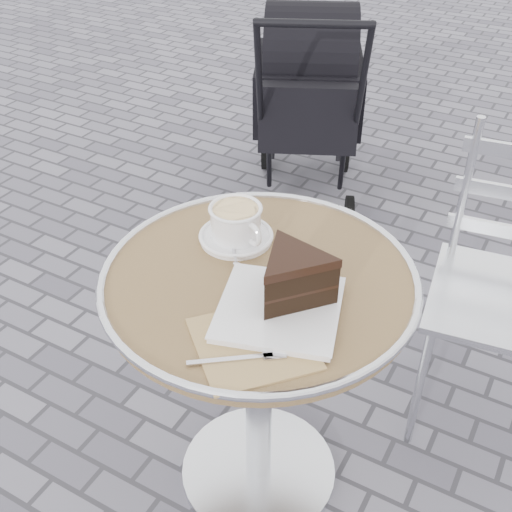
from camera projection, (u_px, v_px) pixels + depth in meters
The scene contains 5 objects.
ground at pixel (259, 473), 1.87m from camera, with size 80.00×80.00×0.00m, color slate.
cafe_table at pixel (259, 330), 1.53m from camera, with size 0.72×0.72×0.74m.
cappuccino_set at pixel (236, 226), 1.52m from camera, with size 0.18×0.20×0.09m.
cake_plate_set at pixel (290, 285), 1.31m from camera, with size 0.31×0.42×0.13m.
baby_stroller at pixel (308, 105), 2.90m from camera, with size 0.78×1.04×0.99m.
Camera 1 is at (0.54, -0.98, 1.62)m, focal length 45.00 mm.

